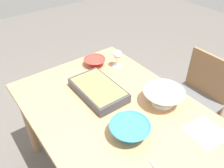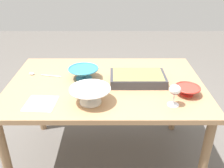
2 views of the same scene
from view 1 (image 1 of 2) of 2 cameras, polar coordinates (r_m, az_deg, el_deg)
The scene contains 8 objects.
dining_table at distance 1.48m, azimuth 1.83°, elevation -9.51°, with size 1.42×0.94×0.74m.
chair at distance 2.09m, azimuth 20.07°, elevation -2.99°, with size 0.41×0.39×0.82m.
wine_glass at distance 1.78m, azimuth 1.30°, elevation 7.13°, with size 0.07×0.07×0.14m.
casserole_dish at distance 1.54m, azimuth -3.42°, elevation -1.36°, with size 0.40×0.24×0.07m.
mixing_bowl at distance 1.27m, azimuth 4.41°, elevation -11.14°, with size 0.23×0.23×0.09m.
small_bowl at distance 1.49m, azimuth 12.55°, elevation -3.02°, with size 0.26×0.26×0.10m.
serving_bowl at distance 1.84m, azimuth -4.31°, elevation 5.63°, with size 0.17×0.17×0.06m.
napkin at distance 1.42m, azimuth 22.07°, elevation -10.95°, with size 0.19×0.19×0.00m, color #B2CCB7.
Camera 1 is at (0.78, -0.64, 1.74)m, focal length 37.01 mm.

